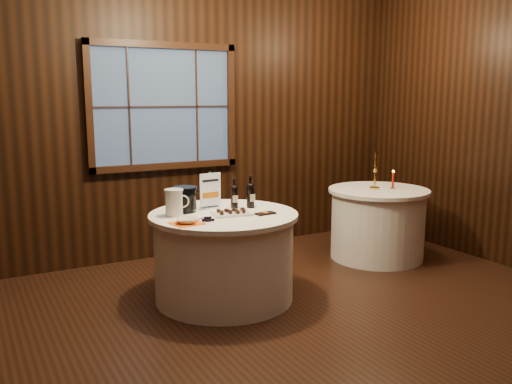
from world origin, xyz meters
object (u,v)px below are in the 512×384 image
chocolate_box (265,213)px  cracker_bowl (187,221)px  port_bottle_left (234,195)px  glass_pitcher (174,202)px  chocolate_plate (232,213)px  sign_stand (210,196)px  grape_bunch (207,219)px  ice_bucket (185,199)px  brass_candlestick (375,176)px  red_candle (393,182)px  side_table (377,223)px  port_bottle_right (251,194)px  main_table (224,256)px

chocolate_box → cracker_bowl: size_ratio=1.06×
port_bottle_left → glass_pitcher: 0.58m
chocolate_plate → sign_stand: bearing=100.4°
grape_bunch → ice_bucket: bearing=94.3°
glass_pitcher → cracker_bowl: (-0.02, -0.32, -0.09)m
grape_bunch → sign_stand: bearing=63.4°
glass_pitcher → cracker_bowl: glass_pitcher is taller
brass_candlestick → red_candle: bearing=-30.3°
chocolate_plate → cracker_bowl: chocolate_plate is taller
side_table → port_bottle_right: size_ratio=3.65×
port_bottle_right → cracker_bowl: size_ratio=1.82×
brass_candlestick → glass_pitcher: bearing=-174.8°
main_table → port_bottle_right: 0.60m
chocolate_plate → brass_candlestick: bearing=12.3°
port_bottle_left → red_candle: (1.95, 0.08, -0.04)m
ice_bucket → port_bottle_right: bearing=-11.4°
sign_stand → cracker_bowl: sign_stand is taller
ice_bucket → cracker_bowl: ice_bucket is taller
side_table → ice_bucket: ice_bucket is taller
brass_candlestick → sign_stand: bearing=-177.1°
main_table → port_bottle_right: bearing=15.8°
side_table → red_candle: red_candle is taller
ice_bucket → brass_candlestick: (2.23, 0.12, 0.03)m
side_table → main_table: bearing=-171.5°
grape_bunch → cracker_bowl: cracker_bowl is taller
grape_bunch → side_table: bearing=12.8°
main_table → chocolate_plate: 0.41m
side_table → sign_stand: sign_stand is taller
red_candle → brass_candlestick: bearing=149.7°
main_table → brass_candlestick: bearing=9.3°
grape_bunch → port_bottle_left: bearing=40.3°
chocolate_plate → brass_candlestick: brass_candlestick is taller
sign_stand → brass_candlestick: (1.98, 0.10, 0.03)m
main_table → ice_bucket: size_ratio=5.81×
port_bottle_right → side_table: bearing=4.2°
sign_stand → glass_pitcher: (-0.38, -0.12, 0.00)m
chocolate_plate → brass_candlestick: 1.97m
port_bottle_left → port_bottle_right: size_ratio=0.93×
chocolate_box → grape_bunch: (-0.53, 0.01, 0.01)m
sign_stand → brass_candlestick: 1.98m
sign_stand → grape_bunch: 0.49m
port_bottle_left → main_table: bearing=-130.3°
main_table → chocolate_box: size_ratio=7.45×
sign_stand → port_bottle_right: bearing=-26.8°
chocolate_box → brass_candlestick: bearing=13.2°
main_table → grape_bunch: 0.51m
ice_bucket → brass_candlestick: brass_candlestick is taller
sign_stand → grape_bunch: bearing=-121.8°
port_bottle_left → chocolate_box: bearing=-62.4°
ice_bucket → grape_bunch: 0.43m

